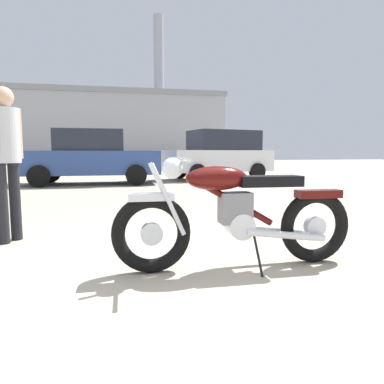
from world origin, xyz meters
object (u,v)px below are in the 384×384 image
Objects in this scene: bystander at (6,148)px; dark_sedan_left at (91,157)px; vintage_motorcycle at (235,215)px; white_estate_far at (220,154)px.

dark_sedan_left is at bearing -64.39° from bystander.
dark_sedan_left reaches higher than bystander.
white_estate_far is (3.41, 9.50, 0.47)m from vintage_motorcycle.
vintage_motorcycle is 10.11m from white_estate_far.
white_estate_far reaches higher than vintage_motorcycle.
white_estate_far is 0.95× the size of dark_sedan_left.
bystander is at bearing 47.80° from white_estate_far.
bystander reaches higher than vintage_motorcycle.
dark_sedan_left is (-4.59, -0.85, -0.08)m from white_estate_far.
bystander is at bearing -31.15° from vintage_motorcycle.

